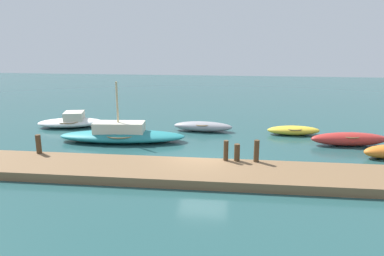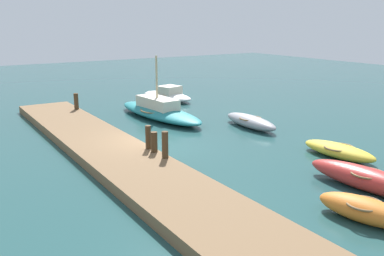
# 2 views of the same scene
# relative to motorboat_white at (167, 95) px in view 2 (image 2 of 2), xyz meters

# --- Properties ---
(ground_plane) EXTENTS (84.00, 84.00, 0.00)m
(ground_plane) POSITION_rel_motorboat_white_xyz_m (9.94, -6.31, -0.38)
(ground_plane) COLOR #234C4C
(dock_platform) EXTENTS (22.49, 3.00, 0.41)m
(dock_platform) POSITION_rel_motorboat_white_xyz_m (9.94, -8.38, -0.18)
(dock_platform) COLOR brown
(dock_platform) RESTS_ON ground_plane
(motorboat_white) EXTENTS (4.80, 2.86, 1.07)m
(motorboat_white) POSITION_rel_motorboat_white_xyz_m (0.00, 0.00, 0.00)
(motorboat_white) COLOR white
(motorboat_white) RESTS_ON ground_plane
(rowboat_yellow) EXTENTS (3.43, 1.41, 0.56)m
(rowboat_yellow) POSITION_rel_motorboat_white_xyz_m (15.29, -0.32, -0.09)
(rowboat_yellow) COLOR gold
(rowboat_yellow) RESTS_ON ground_plane
(sailboat_teal) EXTENTS (7.77, 2.79, 3.65)m
(sailboat_teal) POSITION_rel_motorboat_white_xyz_m (4.69, -3.20, 0.05)
(sailboat_teal) COLOR teal
(sailboat_teal) RESTS_ON ground_plane
(rowboat_grey) EXTENTS (4.01, 1.30, 0.65)m
(rowboat_grey) POSITION_rel_motorboat_white_xyz_m (9.36, -0.14, -0.05)
(rowboat_grey) COLOR #939399
(rowboat_grey) RESTS_ON ground_plane
(dinghy_orange) EXTENTS (2.89, 1.60, 0.70)m
(dinghy_orange) POSITION_rel_motorboat_white_xyz_m (19.57, -4.53, -0.03)
(dinghy_orange) COLOR orange
(dinghy_orange) RESTS_ON ground_plane
(rowboat_red) EXTENTS (4.52, 1.54, 0.77)m
(rowboat_red) POSITION_rel_motorboat_white_xyz_m (18.16, -2.42, 0.01)
(rowboat_red) COLOR #B72D28
(rowboat_red) RESTS_ON ground_plane
(mooring_post_west) EXTENTS (0.27, 0.27, 0.97)m
(mooring_post_west) POSITION_rel_motorboat_white_xyz_m (1.56, -7.13, 0.52)
(mooring_post_west) COLOR #47331E
(mooring_post_west) RESTS_ON dock_platform
(mooring_post_mid_west) EXTENTS (0.23, 0.23, 0.99)m
(mooring_post_mid_west) POSITION_rel_motorboat_white_xyz_m (11.09, -7.13, 0.52)
(mooring_post_mid_west) COLOR #47331E
(mooring_post_mid_west) RESTS_ON dock_platform
(mooring_post_mid_east) EXTENTS (0.27, 0.27, 0.83)m
(mooring_post_mid_east) POSITION_rel_motorboat_white_xyz_m (11.62, -7.13, 0.45)
(mooring_post_mid_east) COLOR #47331E
(mooring_post_mid_east) RESTS_ON dock_platform
(mooring_post_east) EXTENTS (0.25, 0.25, 1.06)m
(mooring_post_east) POSITION_rel_motorboat_white_xyz_m (12.53, -7.13, 0.56)
(mooring_post_east) COLOR #47331E
(mooring_post_east) RESTS_ON dock_platform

